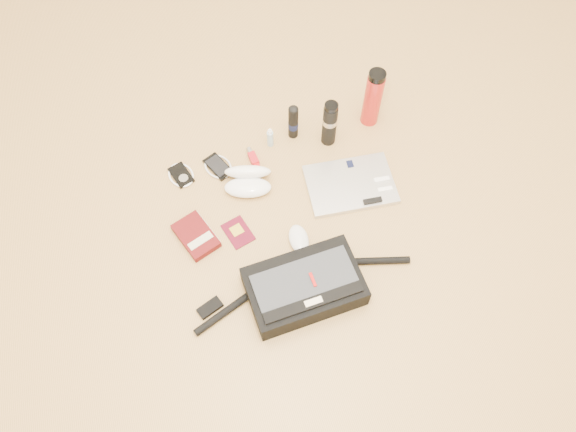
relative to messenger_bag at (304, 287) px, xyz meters
The scene contains 14 objects.
ground 0.23m from the messenger_bag, 73.68° to the left, with size 4.00×4.00×0.00m, color #B2874A.
messenger_bag is the anchor object (origin of this frame).
laptop 0.50m from the messenger_bag, 49.75° to the left, with size 0.37×0.27×0.03m.
book 0.46m from the messenger_bag, 134.34° to the left, with size 0.17×0.21×0.03m.
passport 0.35m from the messenger_bag, 118.62° to the left, with size 0.12×0.14×0.01m.
mouse 0.21m from the messenger_bag, 77.36° to the left, with size 0.08×0.13×0.04m.
sunglasses_case 0.51m from the messenger_bag, 98.22° to the left, with size 0.22×0.20×0.11m.
ipod 0.71m from the messenger_bag, 117.36° to the left, with size 0.12×0.13×0.01m.
phone 0.65m from the messenger_bag, 105.25° to the left, with size 0.13×0.15×0.01m.
inhaler 0.62m from the messenger_bag, 92.05° to the left, with size 0.04×0.11×0.03m.
spray_bottle 0.68m from the messenger_bag, 84.18° to the left, with size 0.04×0.04×0.10m.
aerosol_can 0.72m from the messenger_bag, 75.85° to the left, with size 0.04×0.04×0.18m.
thermos_black 0.70m from the messenger_bag, 63.71° to the left, with size 0.06×0.06×0.23m.
thermos_red 0.85m from the messenger_bag, 52.82° to the left, with size 0.09×0.09×0.28m.
Camera 1 is at (-0.33, -0.91, 1.92)m, focal length 35.00 mm.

